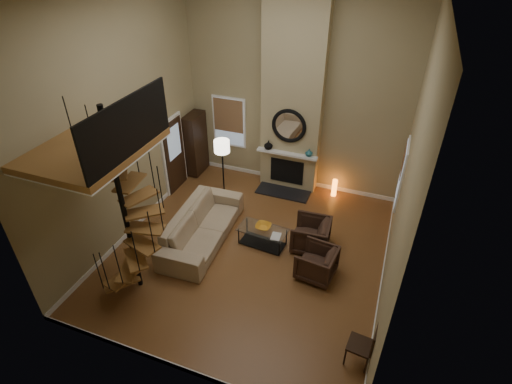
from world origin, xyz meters
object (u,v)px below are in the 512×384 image
at_px(coffee_table, 262,235).
at_px(accent_lamp, 334,188).
at_px(hutch, 196,144).
at_px(floor_lamp, 222,151).
at_px(armchair_near, 314,235).
at_px(armchair_far, 320,264).
at_px(side_chair, 366,344).
at_px(sofa, 202,225).

bearing_deg(coffee_table, accent_lamp, 66.19).
bearing_deg(accent_lamp, hutch, -177.57).
bearing_deg(floor_lamp, armchair_near, -23.28).
xyz_separation_m(armchair_near, floor_lamp, (-2.86, 1.23, 1.06)).
bearing_deg(hutch, accent_lamp, 2.43).
xyz_separation_m(armchair_near, accent_lamp, (0.01, 2.33, -0.10)).
height_order(hutch, armchair_far, hutch).
relative_size(accent_lamp, side_chair, 0.55).
bearing_deg(armchair_near, accent_lamp, 176.01).
relative_size(floor_lamp, side_chair, 1.87).
distance_m(accent_lamp, side_chair, 5.20).
distance_m(hutch, sofa, 3.25).
bearing_deg(armchair_near, sofa, -79.95).
height_order(hutch, accent_lamp, hutch).
relative_size(hutch, side_chair, 2.00).
distance_m(sofa, floor_lamp, 2.14).
bearing_deg(accent_lamp, side_chair, -73.06).
relative_size(armchair_near, coffee_table, 0.72).
relative_size(armchair_far, floor_lamp, 0.46).
distance_m(floor_lamp, accent_lamp, 3.29).
relative_size(sofa, side_chair, 3.06).
height_order(sofa, side_chair, side_chair).
distance_m(sofa, armchair_near, 2.66).
bearing_deg(floor_lamp, side_chair, -41.42).
bearing_deg(armchair_far, side_chair, 40.58).
relative_size(coffee_table, side_chair, 1.30).
xyz_separation_m(sofa, accent_lamp, (2.60, 2.96, -0.15)).
bearing_deg(sofa, accent_lamp, -44.19).
xyz_separation_m(armchair_near, coffee_table, (-1.16, -0.32, -0.07)).
distance_m(armchair_near, coffee_table, 1.20).
distance_m(hutch, accent_lamp, 4.24).
relative_size(hutch, accent_lamp, 3.67).
relative_size(sofa, accent_lamp, 5.61).
height_order(armchair_near, coffee_table, armchair_near).
bearing_deg(armchair_near, armchair_far, 17.42).
height_order(hutch, floor_lamp, hutch).
xyz_separation_m(coffee_table, accent_lamp, (1.17, 2.65, -0.03)).
bearing_deg(sofa, floor_lamp, 5.48).
bearing_deg(side_chair, armchair_far, 123.91).
xyz_separation_m(sofa, floor_lamp, (-0.27, 1.86, 1.02)).
bearing_deg(hutch, armchair_far, -33.81).
distance_m(coffee_table, side_chair, 3.55).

